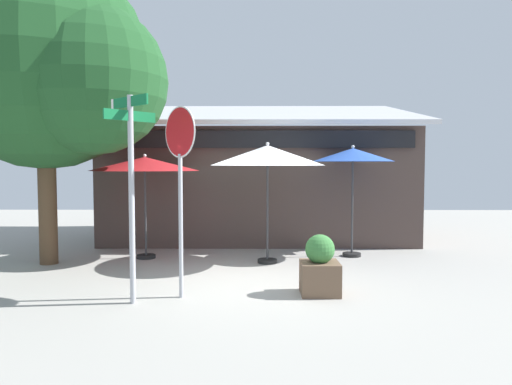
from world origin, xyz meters
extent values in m
cube|color=#9E9B93|center=(0.00, 0.00, -0.05)|extent=(28.00, 28.00, 0.10)
cube|color=#473833|center=(0.06, 5.63, 1.60)|extent=(8.61, 4.73, 3.20)
cube|color=silver|center=(0.06, 5.48, 3.76)|extent=(9.11, 5.36, 1.12)
cube|color=black|center=(0.06, 3.22, 2.85)|extent=(8.01, 0.16, 0.44)
cylinder|color=#A8AAB2|center=(-1.91, -1.55, 1.63)|extent=(0.09, 0.09, 3.27)
cube|color=#116B38|center=(-1.91, -1.55, 3.17)|extent=(0.70, 0.63, 0.16)
cube|color=#116B38|center=(-1.91, -1.55, 2.95)|extent=(0.63, 0.70, 0.16)
cube|color=white|center=(-2.27, -1.22, 3.17)|extent=(0.07, 0.07, 0.16)
cylinder|color=#A8AAB2|center=(-1.20, -1.21, 1.19)|extent=(0.07, 0.07, 2.37)
cylinder|color=white|center=(-1.20, -1.21, 2.73)|extent=(0.59, 0.61, 0.84)
cylinder|color=red|center=(-1.20, -1.21, 2.73)|extent=(0.57, 0.59, 0.79)
cylinder|color=black|center=(-2.58, 2.03, 0.04)|extent=(0.44, 0.44, 0.08)
cylinder|color=#333335|center=(-2.58, 2.03, 1.05)|extent=(0.05, 0.05, 2.11)
cone|color=#B21E23|center=(-2.58, 2.03, 2.22)|extent=(2.53, 2.53, 0.32)
sphere|color=silver|center=(-2.58, 2.03, 2.41)|extent=(0.08, 0.08, 0.08)
cylinder|color=black|center=(0.27, 1.54, 0.04)|extent=(0.44, 0.44, 0.08)
cylinder|color=#333335|center=(0.27, 1.54, 1.12)|extent=(0.05, 0.05, 2.23)
cone|color=white|center=(0.27, 1.54, 2.41)|extent=(2.55, 2.55, 0.45)
sphere|color=silver|center=(0.27, 1.54, 2.66)|extent=(0.08, 0.08, 0.08)
cylinder|color=black|center=(2.31, 2.31, 0.04)|extent=(0.44, 0.44, 0.08)
cylinder|color=#333335|center=(2.31, 2.31, 1.16)|extent=(0.05, 0.05, 2.33)
cone|color=#2D56B7|center=(2.31, 2.31, 2.44)|extent=(1.94, 1.94, 0.32)
sphere|color=silver|center=(2.31, 2.31, 2.62)|extent=(0.08, 0.08, 0.08)
cylinder|color=brown|center=(-4.59, 1.41, 1.34)|extent=(0.39, 0.39, 2.67)
sphere|color=#1E4C23|center=(-4.59, 1.41, 4.39)|extent=(4.59, 4.59, 4.59)
sphere|color=#1E4C23|center=(-3.33, 0.84, 3.93)|extent=(3.07, 3.07, 3.07)
cube|color=brown|center=(1.12, -0.99, 0.27)|extent=(0.65, 0.65, 0.55)
sphere|color=#387538|center=(1.12, -0.99, 0.77)|extent=(0.50, 0.50, 0.50)
camera|label=1|loc=(0.10, -8.79, 2.18)|focal=32.67mm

